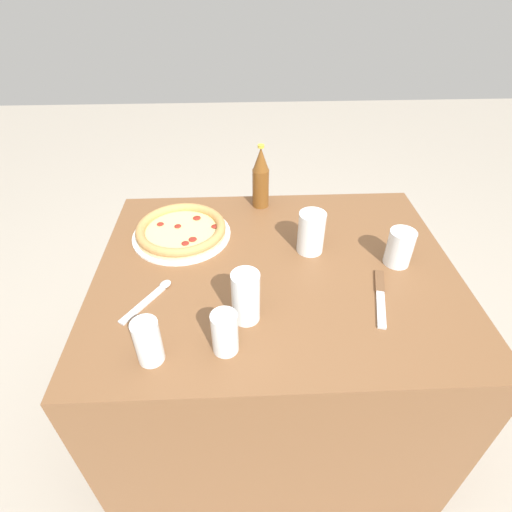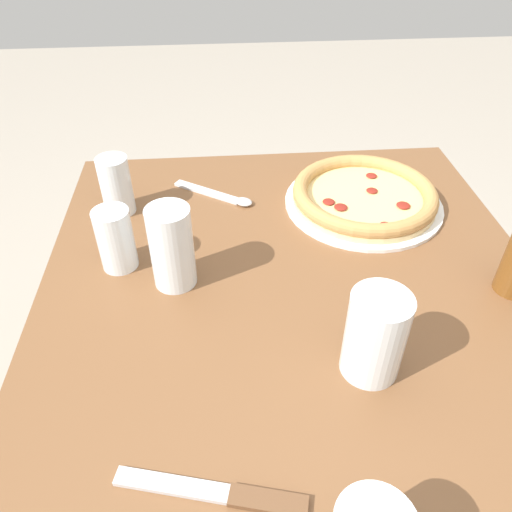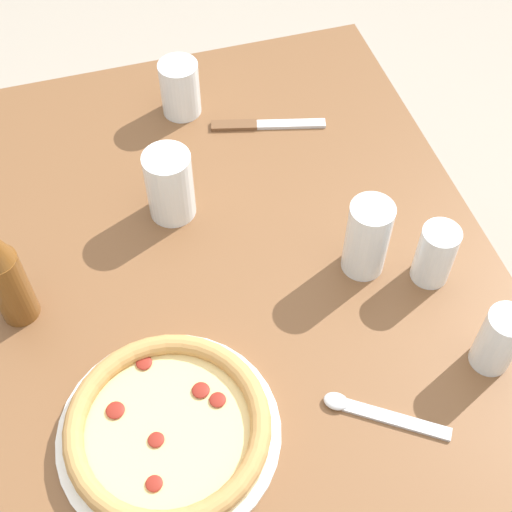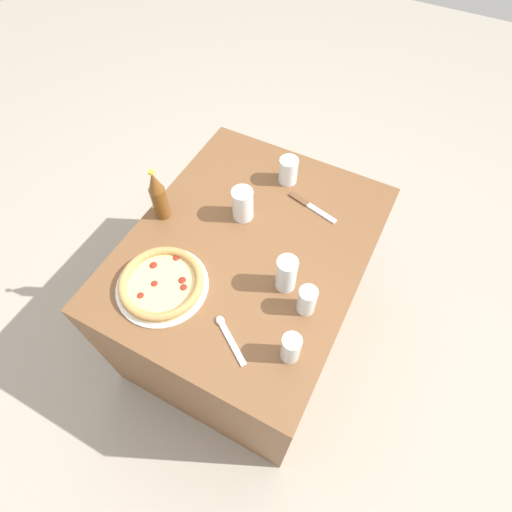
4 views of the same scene
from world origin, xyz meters
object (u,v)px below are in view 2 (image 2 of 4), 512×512
(spoon, at_px, (222,196))
(glass_mango_juice, at_px, (172,250))
(glass_cola, at_px, (374,338))
(glass_orange_juice, at_px, (117,188))
(glass_red_wine, at_px, (116,241))
(knife, at_px, (219,493))
(pizza_pepperoni, at_px, (364,196))

(spoon, bearing_deg, glass_mango_juice, -18.84)
(glass_cola, bearing_deg, glass_orange_juice, -137.11)
(glass_orange_juice, bearing_deg, glass_red_wine, 6.99)
(glass_red_wine, distance_m, knife, 0.46)
(pizza_pepperoni, distance_m, knife, 0.66)
(glass_orange_juice, xyz_separation_m, knife, (0.60, 0.19, -0.05))
(glass_cola, bearing_deg, glass_mango_juice, -126.53)
(pizza_pepperoni, xyz_separation_m, knife, (0.58, -0.32, -0.02))
(pizza_pepperoni, relative_size, knife, 1.44)
(glass_mango_juice, height_order, knife, glass_mango_juice)
(glass_orange_juice, height_order, glass_red_wine, glass_orange_juice)
(glass_red_wine, bearing_deg, spoon, 137.59)
(glass_mango_juice, distance_m, spoon, 0.28)
(glass_orange_juice, bearing_deg, pizza_pepperoni, 87.72)
(glass_cola, relative_size, spoon, 0.79)
(glass_orange_juice, distance_m, glass_red_wine, 0.18)
(glass_orange_juice, height_order, knife, glass_orange_juice)
(glass_cola, distance_m, glass_mango_juice, 0.35)
(glass_cola, height_order, knife, glass_cola)
(glass_cola, xyz_separation_m, glass_orange_juice, (-0.44, -0.41, -0.01))
(glass_orange_juice, relative_size, spoon, 0.70)
(glass_orange_juice, relative_size, knife, 0.53)
(spoon, bearing_deg, glass_cola, 22.67)
(glass_cola, height_order, spoon, glass_cola)
(glass_red_wine, xyz_separation_m, knife, (0.43, 0.17, -0.05))
(glass_mango_juice, xyz_separation_m, glass_red_wine, (-0.05, -0.10, -0.02))
(glass_cola, relative_size, knife, 0.60)
(glass_orange_juice, bearing_deg, glass_mango_juice, 28.30)
(glass_mango_juice, distance_m, glass_orange_juice, 0.26)
(pizza_pepperoni, height_order, knife, pizza_pepperoni)
(glass_orange_juice, bearing_deg, knife, 17.19)
(glass_mango_juice, xyz_separation_m, spoon, (-0.26, 0.09, -0.06))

